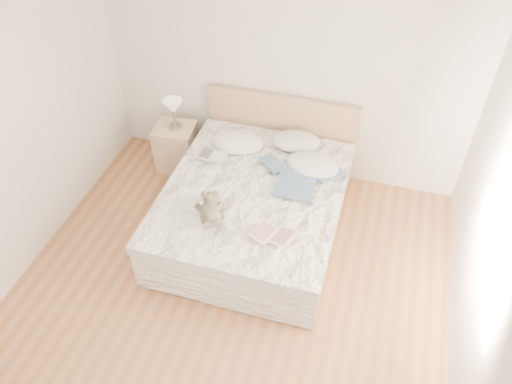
# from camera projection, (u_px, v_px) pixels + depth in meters

# --- Properties ---
(floor) EXTENTS (4.00, 4.50, 0.00)m
(floor) POSITION_uv_depth(u_px,v_px,m) (219.00, 317.00, 4.51)
(floor) COLOR brown
(floor) RESTS_ON ground
(ceiling) EXTENTS (4.00, 4.50, 0.00)m
(ceiling) POSITION_uv_depth(u_px,v_px,m) (193.00, 34.00, 2.67)
(ceiling) COLOR white
(ceiling) RESTS_ON ground
(wall_back) EXTENTS (4.00, 0.02, 2.70)m
(wall_back) POSITION_uv_depth(u_px,v_px,m) (285.00, 64.00, 5.17)
(wall_back) COLOR beige
(wall_back) RESTS_ON ground
(wall_right) EXTENTS (0.02, 4.50, 2.70)m
(wall_right) POSITION_uv_depth(u_px,v_px,m) (504.00, 275.00, 3.17)
(wall_right) COLOR beige
(wall_right) RESTS_ON ground
(window) EXTENTS (0.02, 1.30, 1.10)m
(window) POSITION_uv_depth(u_px,v_px,m) (504.00, 231.00, 3.32)
(window) COLOR white
(window) RESTS_ON wall_right
(bed) EXTENTS (1.72, 2.14, 1.00)m
(bed) POSITION_uv_depth(u_px,v_px,m) (256.00, 205.00, 5.13)
(bed) COLOR tan
(bed) RESTS_ON floor
(nightstand) EXTENTS (0.49, 0.44, 0.56)m
(nightstand) POSITION_uv_depth(u_px,v_px,m) (177.00, 147.00, 5.89)
(nightstand) COLOR tan
(nightstand) RESTS_ON floor
(table_lamp) EXTENTS (0.29, 0.29, 0.35)m
(table_lamp) POSITION_uv_depth(u_px,v_px,m) (173.00, 108.00, 5.53)
(table_lamp) COLOR #4B4741
(table_lamp) RESTS_ON nightstand
(pillow_left) EXTENTS (0.58, 0.42, 0.17)m
(pillow_left) POSITION_uv_depth(u_px,v_px,m) (238.00, 142.00, 5.36)
(pillow_left) COLOR white
(pillow_left) RESTS_ON bed
(pillow_middle) EXTENTS (0.58, 0.44, 0.16)m
(pillow_middle) POSITION_uv_depth(u_px,v_px,m) (296.00, 141.00, 5.37)
(pillow_middle) COLOR silver
(pillow_middle) RESTS_ON bed
(pillow_right) EXTENTS (0.59, 0.45, 0.16)m
(pillow_right) POSITION_uv_depth(u_px,v_px,m) (313.00, 165.00, 5.08)
(pillow_right) COLOR silver
(pillow_right) RESTS_ON bed
(blouse) EXTENTS (0.62, 0.66, 0.02)m
(blouse) POSITION_uv_depth(u_px,v_px,m) (297.00, 180.00, 4.93)
(blouse) COLOR #374F6E
(blouse) RESTS_ON bed
(photo_book) EXTENTS (0.30, 0.22, 0.02)m
(photo_book) POSITION_uv_depth(u_px,v_px,m) (213.00, 155.00, 5.21)
(photo_book) COLOR silver
(photo_book) RESTS_ON bed
(childrens_book) EXTENTS (0.42, 0.34, 0.02)m
(childrens_book) POSITION_uv_depth(u_px,v_px,m) (273.00, 235.00, 4.39)
(childrens_book) COLOR #F8E6C6
(childrens_book) RESTS_ON bed
(teddy_bear) EXTENTS (0.34, 0.39, 0.17)m
(teddy_bear) POSITION_uv_depth(u_px,v_px,m) (210.00, 216.00, 4.53)
(teddy_bear) COLOR brown
(teddy_bear) RESTS_ON bed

